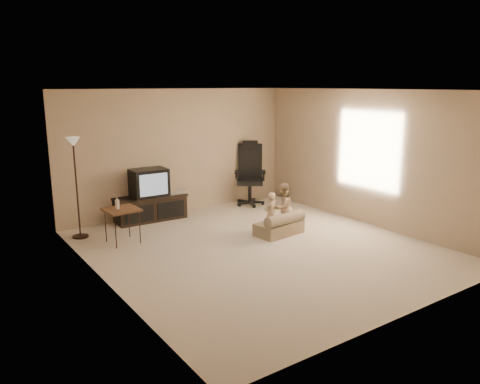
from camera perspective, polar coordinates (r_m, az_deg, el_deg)
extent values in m
plane|color=beige|center=(7.61, 2.43, -6.84)|extent=(5.50, 5.50, 0.00)
plane|color=silver|center=(7.16, 2.62, 12.33)|extent=(5.50, 5.50, 0.00)
plane|color=tan|center=(9.59, -7.47, 4.91)|extent=(5.00, 0.00, 5.00)
plane|color=tan|center=(5.41, 20.39, -2.11)|extent=(5.00, 0.00, 5.00)
plane|color=tan|center=(6.14, -16.44, -0.09)|extent=(0.00, 5.50, 5.50)
plane|color=tan|center=(9.00, 15.36, 4.02)|extent=(0.00, 5.50, 5.50)
cube|color=black|center=(9.24, -10.86, -2.08)|extent=(1.36, 0.52, 0.43)
cube|color=black|center=(9.18, -10.92, -0.60)|extent=(1.40, 0.56, 0.04)
cube|color=black|center=(8.91, -12.15, -2.67)|extent=(0.56, 0.04, 0.33)
cube|color=black|center=(9.14, -8.44, -2.12)|extent=(0.56, 0.04, 0.33)
cube|color=black|center=(9.13, -11.04, 1.15)|extent=(0.69, 0.50, 0.53)
cube|color=white|center=(8.91, -10.45, 0.88)|extent=(0.55, 0.03, 0.41)
cube|color=silver|center=(9.33, -7.82, 0.04)|extent=(0.39, 0.28, 0.06)
cylinder|color=black|center=(10.21, 1.22, -0.07)|extent=(0.08, 0.08, 0.44)
cube|color=black|center=(10.15, 1.22, 1.31)|extent=(0.77, 0.77, 0.10)
cube|color=black|center=(10.34, 1.24, 3.81)|extent=(0.54, 0.47, 0.77)
cube|color=black|center=(10.29, 1.25, 5.80)|extent=(0.33, 0.28, 0.18)
cube|color=black|center=(10.12, -0.45, 2.48)|extent=(0.24, 0.29, 0.04)
cube|color=black|center=(10.11, 2.91, 2.46)|extent=(0.24, 0.29, 0.04)
cube|color=brown|center=(7.94, -14.23, -2.10)|extent=(0.55, 0.55, 0.03)
cylinder|color=black|center=(7.76, -14.92, -4.69)|extent=(0.01, 0.01, 0.58)
cylinder|color=black|center=(7.92, -12.11, -4.18)|extent=(0.01, 0.01, 0.58)
cylinder|color=black|center=(8.13, -16.07, -3.94)|extent=(0.01, 0.01, 0.58)
cylinder|color=black|center=(8.28, -13.37, -3.47)|extent=(0.01, 0.01, 0.58)
cylinder|color=beige|center=(7.94, -14.74, -1.47)|extent=(0.07, 0.07, 0.15)
cone|color=#D4BB8A|center=(7.92, -14.78, -0.77)|extent=(0.06, 0.06, 0.05)
cylinder|color=black|center=(8.58, -18.86, -5.14)|extent=(0.27, 0.27, 0.03)
cylinder|color=black|center=(8.37, -19.26, 0.16)|extent=(0.03, 0.03, 1.63)
cone|color=beige|center=(8.24, -19.69, 5.77)|extent=(0.23, 0.23, 0.15)
cube|color=gray|center=(8.28, 4.74, -4.41)|extent=(0.89, 0.54, 0.22)
cylinder|color=gray|center=(8.13, 5.50, -3.29)|extent=(0.84, 0.28, 0.20)
imported|color=tan|center=(8.19, 3.72, -2.64)|extent=(0.31, 0.25, 0.76)
imported|color=tan|center=(8.39, 5.21, -1.87)|extent=(0.46, 0.32, 0.87)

